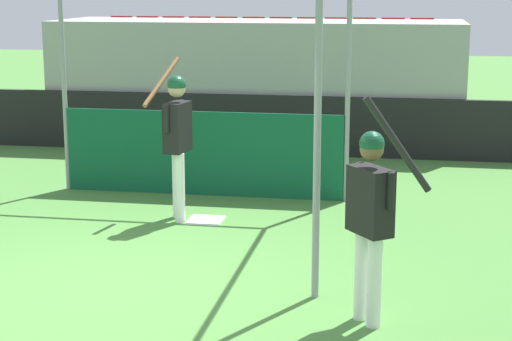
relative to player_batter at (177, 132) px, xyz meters
The scene contains 7 objects.
ground_plane 2.93m from the player_batter, 89.60° to the right, with size 60.00×60.00×0.00m, color #477F38.
outfield_wall 4.54m from the player_batter, 89.76° to the left, with size 24.00×0.12×1.05m.
bleacher_section 5.76m from the player_batter, 89.81° to the left, with size 7.60×2.40×2.33m.
batting_cage 0.66m from the player_batter, 90.35° to the left, with size 4.15×3.89×3.02m.
home_plate 1.18m from the player_batter, ahead, with size 0.44×0.44×0.02m.
player_batter is the anchor object (origin of this frame).
player_waiting 3.99m from the player_batter, 49.86° to the right, with size 0.73×0.66×2.08m.
Camera 1 is at (2.84, -7.55, 2.94)m, focal length 60.00 mm.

